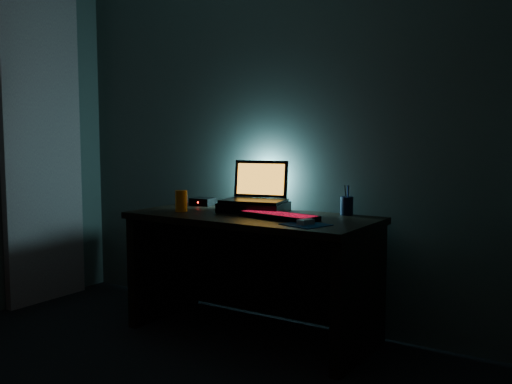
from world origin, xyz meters
The scene contains 11 objects.
room centered at (0.00, 0.00, 1.25)m, with size 3.50×4.00×2.50m.
desk centered at (0.00, 1.67, 0.49)m, with size 1.50×0.70×0.75m.
curtain centered at (-1.71, 1.42, 1.15)m, with size 0.06×0.65×2.30m, color #C1A99B.
riser centered at (-0.06, 1.74, 0.78)m, with size 0.40×0.30×0.06m, color black.
laptop centered at (-0.07, 1.79, 0.87)m, with size 0.43×0.36×0.26m.
keyboard centered at (0.22, 1.57, 0.76)m, with size 0.52×0.24×0.03m.
mousepad centered at (0.46, 1.44, 0.75)m, with size 0.22×0.20×0.00m, color navy.
mouse centered at (0.46, 1.44, 0.77)m, with size 0.05×0.09×0.03m, color gray.
pen_cup centered at (0.49, 1.92, 0.81)m, with size 0.08×0.08×0.11m, color black.
juice_glass centered at (-0.45, 1.50, 0.82)m, with size 0.08×0.08×0.13m, color orange.
router centered at (-0.54, 1.83, 0.78)m, with size 0.16×0.13×0.05m.
Camera 1 is at (1.89, -1.24, 1.23)m, focal length 40.00 mm.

